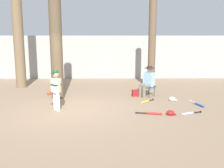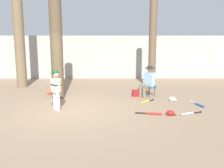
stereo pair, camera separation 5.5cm
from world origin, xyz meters
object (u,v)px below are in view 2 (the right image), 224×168
at_px(handbag_beside_stool, 137,93).
at_px(bat_yellow_trainer, 146,102).
at_px(young_ballplayer, 56,87).
at_px(bat_aluminum_silver, 189,113).
at_px(tree_near_player, 56,41).
at_px(seated_spectator, 148,80).
at_px(tree_behind_spectator, 152,50).
at_px(folding_stool, 149,87).
at_px(bat_blue_youth, 199,105).
at_px(batting_helmet_red, 170,113).
at_px(tree_far_left, 19,41).
at_px(bat_red_barrel, 152,113).
at_px(batting_helmet_white, 172,99).

bearing_deg(handbag_beside_stool, bat_yellow_trainer, -76.33).
distance_m(young_ballplayer, bat_aluminum_silver, 4.17).
distance_m(tree_near_player, seated_spectator, 3.82).
height_order(tree_behind_spectator, folding_stool, tree_behind_spectator).
bearing_deg(tree_behind_spectator, tree_near_player, -153.00).
bearing_deg(folding_stool, handbag_beside_stool, -171.90).
bearing_deg(seated_spectator, handbag_beside_stool, -178.53).
bearing_deg(handbag_beside_stool, bat_blue_youth, -35.87).
xyz_separation_m(tree_behind_spectator, batting_helmet_red, (-0.16, -4.29, -1.71)).
bearing_deg(tree_far_left, seated_spectator, -19.29).
distance_m(young_ballplayer, batting_helmet_red, 3.62).
bearing_deg(bat_aluminum_silver, bat_yellow_trainer, 126.44).
height_order(handbag_beside_stool, bat_red_barrel, handbag_beside_stool).
bearing_deg(young_ballplayer, seated_spectator, 30.92).
bearing_deg(tree_near_player, handbag_beside_stool, 4.00).
bearing_deg(bat_red_barrel, tree_behind_spectator, 80.73).
bearing_deg(bat_blue_youth, tree_far_left, 154.64).
relative_size(tree_near_player, batting_helmet_red, 17.27).
relative_size(seated_spectator, batting_helmet_white, 4.24).
relative_size(folding_stool, batting_helmet_white, 1.98).
bearing_deg(tree_far_left, young_ballplayer, -57.47).
xyz_separation_m(young_ballplayer, bat_aluminum_silver, (4.08, -0.52, -0.71)).
bearing_deg(tree_behind_spectator, bat_blue_youth, -71.52).
relative_size(bat_blue_youth, batting_helmet_red, 2.85).
bearing_deg(tree_far_left, bat_red_barrel, -39.02).
height_order(seated_spectator, bat_aluminum_silver, seated_spectator).
relative_size(tree_near_player, bat_red_barrel, 6.21).
height_order(tree_behind_spectator, bat_red_barrel, tree_behind_spectator).
relative_size(bat_aluminum_silver, bat_blue_youth, 0.86).
xyz_separation_m(tree_far_left, bat_aluminum_silver, (6.58, -4.44, -2.13)).
relative_size(tree_near_player, young_ballplayer, 3.76).
relative_size(tree_behind_spectator, bat_aluminum_silver, 5.91).
height_order(tree_far_left, bat_blue_youth, tree_far_left).
relative_size(tree_near_player, bat_blue_youth, 6.07).
relative_size(bat_red_barrel, bat_yellow_trainer, 1.44).
height_order(handbag_beside_stool, tree_far_left, tree_far_left).
bearing_deg(bat_aluminum_silver, batting_helmet_red, -173.51).
bearing_deg(bat_red_barrel, bat_aluminum_silver, -0.33).
height_order(folding_stool, batting_helmet_red, folding_stool).
bearing_deg(bat_yellow_trainer, bat_aluminum_silver, -53.56).
relative_size(bat_blue_youth, batting_helmet_white, 2.85).
xyz_separation_m(bat_red_barrel, bat_blue_youth, (1.77, 1.00, 0.00)).
bearing_deg(tree_far_left, bat_aluminum_silver, -34.01).
relative_size(seated_spectator, bat_yellow_trainer, 2.19).
bearing_deg(bat_aluminum_silver, folding_stool, 107.62).
height_order(folding_stool, bat_red_barrel, folding_stool).
xyz_separation_m(tree_behind_spectator, seated_spectator, (-0.45, -1.79, -1.14)).
height_order(folding_stool, bat_aluminum_silver, folding_stool).
bearing_deg(tree_behind_spectator, bat_aluminum_silver, -84.34).
height_order(batting_helmet_red, batting_helmet_white, same).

